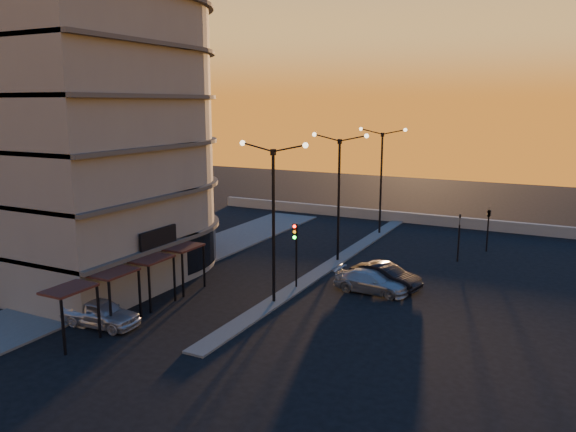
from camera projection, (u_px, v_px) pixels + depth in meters
The scene contains 14 objects.
ground at pixel (274, 303), 33.18m from camera, with size 120.00×120.00×0.00m, color black.
sidewalk_west at pixel (175, 263), 41.34m from camera, with size 5.00×40.00×0.12m, color #4B4B49.
median at pixel (338, 260), 41.90m from camera, with size 1.20×36.00×0.12m, color #4B4B49.
parapet at pixel (418, 219), 54.89m from camera, with size 44.00×0.50×1.00m, color gray.
building at pixel (87, 98), 37.09m from camera, with size 14.35×17.08×25.00m.
streetlamp_near at pixel (273, 210), 32.07m from camera, with size 4.32×0.32×9.51m.
streetlamp_mid at pixel (339, 187), 40.81m from camera, with size 4.32×0.32×9.51m.
streetlamp_far at pixel (381, 172), 49.54m from camera, with size 4.32×0.32×9.51m.
traffic_light_main at pixel (295, 245), 35.12m from camera, with size 0.28×0.44×4.25m.
signal_east_a at pixel (459, 236), 41.46m from camera, with size 0.13×0.16×3.60m.
signal_east_b at pixel (489, 213), 44.05m from camera, with size 0.42×1.99×3.60m.
car_hatchback at pixel (100, 313), 29.61m from camera, with size 1.76×4.37×1.49m, color #B7B9C0.
car_sedan at pixel (385, 276), 35.83m from camera, with size 1.60×4.57×1.51m, color black.
car_wagon at pixel (371, 282), 34.93m from camera, with size 1.91×4.70×1.36m, color #9FA2A6.
Camera 1 is at (15.06, -27.69, 11.60)m, focal length 35.00 mm.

